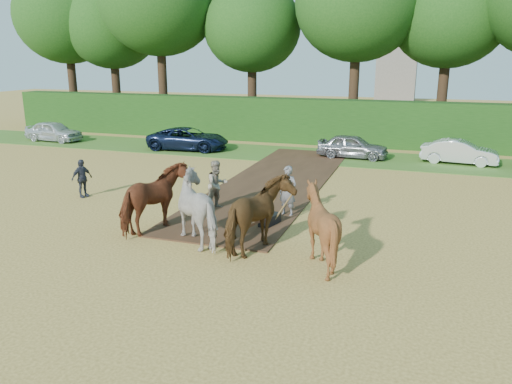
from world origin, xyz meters
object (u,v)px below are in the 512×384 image
(spectator_far, at_px, (82,178))
(plough_team, at_px, (233,211))
(parked_cars, at_px, (295,144))
(spectator_near, at_px, (217,185))

(spectator_far, height_order, plough_team, plough_team)
(plough_team, height_order, parked_cars, plough_team)
(spectator_near, xyz_separation_m, plough_team, (2.01, -3.47, 0.17))
(spectator_far, bearing_deg, spectator_near, -68.69)
(parked_cars, bearing_deg, plough_team, -83.17)
(plough_team, xyz_separation_m, parked_cars, (-1.80, 15.04, -0.45))
(spectator_near, bearing_deg, parked_cars, 30.48)
(spectator_far, height_order, parked_cars, spectator_far)
(spectator_near, height_order, spectator_far, spectator_near)
(spectator_far, relative_size, plough_team, 0.21)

